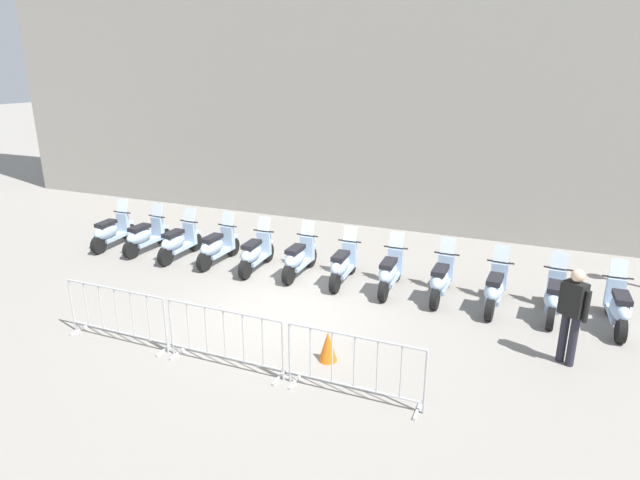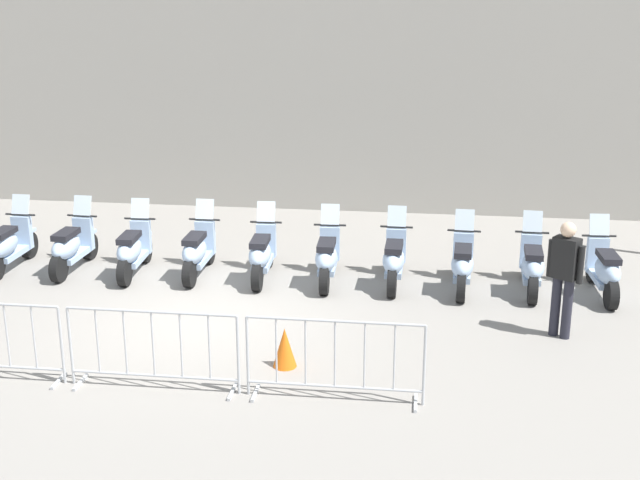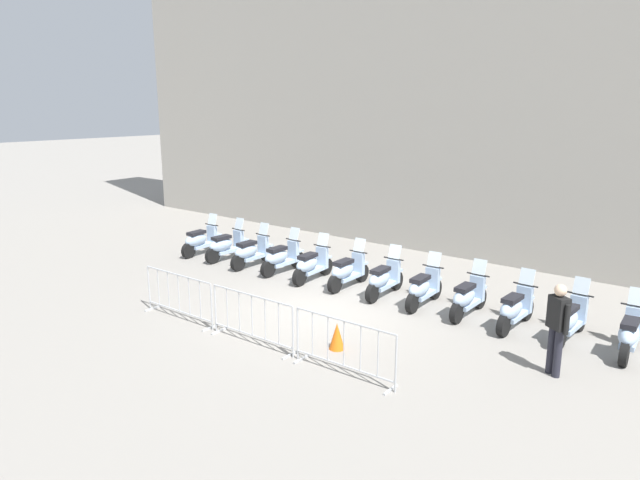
% 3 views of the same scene
% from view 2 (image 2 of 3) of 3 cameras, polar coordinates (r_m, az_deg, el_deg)
% --- Properties ---
extents(ground_plane, '(120.00, 120.00, 0.00)m').
position_cam_2_polar(ground_plane, '(13.22, -7.82, -5.18)').
color(ground_plane, gray).
extents(motorcycle_2, '(0.61, 1.72, 1.24)m').
position_cam_2_polar(motorcycle_2, '(15.99, -20.10, -0.35)').
color(motorcycle_2, black).
rests_on(motorcycle_2, ground).
extents(motorcycle_3, '(0.59, 1.72, 1.24)m').
position_cam_2_polar(motorcycle_3, '(15.57, -16.30, -0.45)').
color(motorcycle_3, black).
rests_on(motorcycle_3, ground).
extents(motorcycle_4, '(0.68, 1.71, 1.24)m').
position_cam_2_polar(motorcycle_4, '(15.11, -12.41, -0.69)').
color(motorcycle_4, black).
rests_on(motorcycle_4, ground).
extents(motorcycle_5, '(0.63, 1.72, 1.24)m').
position_cam_2_polar(motorcycle_5, '(14.86, -8.19, -0.76)').
color(motorcycle_5, black).
rests_on(motorcycle_5, ground).
extents(motorcycle_6, '(0.68, 1.71, 1.24)m').
position_cam_2_polar(motorcycle_6, '(14.58, -3.91, -0.97)').
color(motorcycle_6, black).
rests_on(motorcycle_6, ground).
extents(motorcycle_7, '(0.67, 1.72, 1.24)m').
position_cam_2_polar(motorcycle_7, '(14.38, 0.49, -1.19)').
color(motorcycle_7, black).
rests_on(motorcycle_7, ground).
extents(motorcycle_8, '(0.62, 1.72, 1.24)m').
position_cam_2_polar(motorcycle_8, '(14.33, 4.99, -1.33)').
color(motorcycle_8, black).
rests_on(motorcycle_8, ground).
extents(motorcycle_9, '(0.58, 1.72, 1.24)m').
position_cam_2_polar(motorcycle_9, '(14.25, 9.51, -1.61)').
color(motorcycle_9, black).
rests_on(motorcycle_9, ground).
extents(motorcycle_10, '(0.58, 1.73, 1.24)m').
position_cam_2_polar(motorcycle_10, '(14.40, 14.00, -1.70)').
color(motorcycle_10, black).
rests_on(motorcycle_10, ground).
extents(motorcycle_11, '(0.69, 1.71, 1.24)m').
position_cam_2_polar(motorcycle_11, '(14.53, 18.49, -1.93)').
color(motorcycle_11, black).
rests_on(motorcycle_11, ground).
extents(barrier_segment_1, '(2.18, 0.75, 1.07)m').
position_cam_2_polar(barrier_segment_1, '(10.96, -11.09, -7.27)').
color(barrier_segment_1, '#B2B5B7').
rests_on(barrier_segment_1, ground).
extents(barrier_segment_2, '(2.18, 0.75, 1.07)m').
position_cam_2_polar(barrier_segment_2, '(10.50, 1.00, -8.08)').
color(barrier_segment_2, '#B2B5B7').
rests_on(barrier_segment_2, ground).
extents(officer_near_row_end, '(0.50, 0.35, 1.73)m').
position_cam_2_polar(officer_near_row_end, '(12.59, 16.04, -2.11)').
color(officer_near_row_end, '#23232D').
rests_on(officer_near_row_end, ground).
extents(traffic_cone, '(0.32, 0.32, 0.55)m').
position_cam_2_polar(traffic_cone, '(11.46, -2.38, -7.20)').
color(traffic_cone, orange).
rests_on(traffic_cone, ground).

